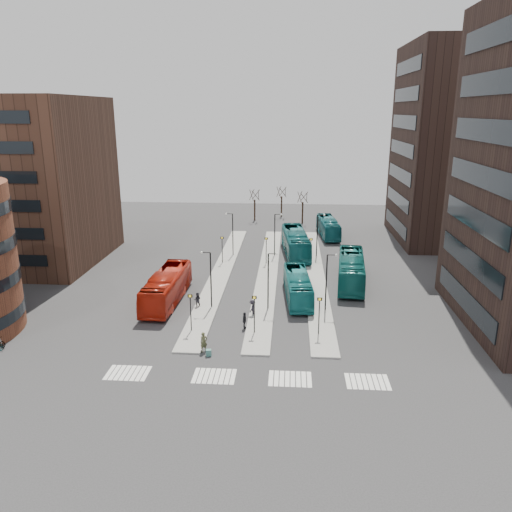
# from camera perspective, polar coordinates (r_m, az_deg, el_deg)

# --- Properties ---
(ground) EXTENTS (160.00, 160.00, 0.00)m
(ground) POSITION_cam_1_polar(r_m,az_deg,el_deg) (37.26, -4.16, -16.64)
(ground) COLOR #29292B
(ground) RESTS_ON ground
(island_left) EXTENTS (2.50, 45.00, 0.15)m
(island_left) POSITION_cam_1_polar(r_m,az_deg,el_deg) (64.75, -3.97, -1.85)
(island_left) COLOR gray
(island_left) RESTS_ON ground
(island_mid) EXTENTS (2.50, 45.00, 0.15)m
(island_mid) POSITION_cam_1_polar(r_m,az_deg,el_deg) (64.22, 1.34, -1.97)
(island_mid) COLOR gray
(island_mid) RESTS_ON ground
(island_right) EXTENTS (2.50, 45.00, 0.15)m
(island_right) POSITION_cam_1_polar(r_m,az_deg,el_deg) (64.24, 6.70, -2.07)
(island_right) COLOR gray
(island_right) RESTS_ON ground
(suitcase) EXTENTS (0.54, 0.47, 0.57)m
(suitcase) POSITION_cam_1_polar(r_m,az_deg,el_deg) (43.68, -5.44, -10.95)
(suitcase) COLOR navy
(suitcase) RESTS_ON ground
(red_bus) EXTENTS (3.14, 12.31, 3.41)m
(red_bus) POSITION_cam_1_polar(r_m,az_deg,el_deg) (55.31, -10.15, -3.51)
(red_bus) COLOR #B11E0D
(red_bus) RESTS_ON ground
(teal_bus_a) EXTENTS (3.33, 10.91, 3.00)m
(teal_bus_a) POSITION_cam_1_polar(r_m,az_deg,el_deg) (55.52, 4.78, -3.46)
(teal_bus_a) COLOR #166F71
(teal_bus_a) RESTS_ON ground
(teal_bus_b) EXTENTS (4.32, 13.20, 3.61)m
(teal_bus_b) POSITION_cam_1_polar(r_m,az_deg,el_deg) (72.34, 4.54, 1.53)
(teal_bus_b) COLOR #135F63
(teal_bus_b) RESTS_ON ground
(teal_bus_c) EXTENTS (4.20, 12.84, 3.51)m
(teal_bus_c) POSITION_cam_1_polar(r_m,az_deg,el_deg) (61.20, 10.81, -1.54)
(teal_bus_c) COLOR #125B58
(teal_bus_c) RESTS_ON ground
(teal_bus_d) EXTENTS (3.49, 11.14, 3.05)m
(teal_bus_d) POSITION_cam_1_polar(r_m,az_deg,el_deg) (83.81, 8.25, 3.27)
(teal_bus_d) COLOR #146067
(teal_bus_d) RESTS_ON ground
(traveller) EXTENTS (0.78, 0.71, 1.79)m
(traveller) POSITION_cam_1_polar(r_m,az_deg,el_deg) (44.16, -5.99, -9.75)
(traveller) COLOR #46482B
(traveller) RESTS_ON ground
(commuter_a) EXTENTS (0.83, 0.68, 1.62)m
(commuter_a) POSITION_cam_1_polar(r_m,az_deg,el_deg) (53.70, -6.72, -5.00)
(commuter_a) COLOR black
(commuter_a) RESTS_ON ground
(commuter_b) EXTENTS (0.48, 1.00, 1.67)m
(commuter_b) POSITION_cam_1_polar(r_m,az_deg,el_deg) (48.28, -1.32, -7.38)
(commuter_b) COLOR black
(commuter_b) RESTS_ON ground
(commuter_c) EXTENTS (0.94, 1.25, 1.72)m
(commuter_c) POSITION_cam_1_polar(r_m,az_deg,el_deg) (51.11, -0.41, -5.95)
(commuter_c) COLOR black
(commuter_c) RESTS_ON ground
(crosswalk_stripes) EXTENTS (22.35, 2.40, 0.01)m
(crosswalk_stripes) POSITION_cam_1_polar(r_m,az_deg,el_deg) (40.47, -0.83, -13.69)
(crosswalk_stripes) COLOR silver
(crosswalk_stripes) RESTS_ON ground
(office_block) EXTENTS (25.00, 20.12, 22.00)m
(office_block) POSITION_cam_1_polar(r_m,az_deg,el_deg) (76.14, -26.89, 7.63)
(office_block) COLOR #462C20
(office_block) RESTS_ON ground
(tower_far) EXTENTS (20.12, 20.00, 30.00)m
(tower_far) POSITION_cam_1_polar(r_m,az_deg,el_deg) (85.51, 23.05, 11.57)
(tower_far) COLOR black
(tower_far) RESTS_ON ground
(sign_poles) EXTENTS (12.45, 22.12, 3.65)m
(sign_poles) POSITION_cam_1_polar(r_m,az_deg,el_deg) (56.87, 0.62, -1.94)
(sign_poles) COLOR black
(sign_poles) RESTS_ON ground
(lamp_posts) EXTENTS (14.04, 20.24, 6.12)m
(lamp_posts) POSITION_cam_1_polar(r_m,az_deg,el_deg) (61.25, 1.87, 0.54)
(lamp_posts) COLOR black
(lamp_posts) RESTS_ON ground
(bare_trees) EXTENTS (10.97, 8.14, 5.90)m
(bare_trees) POSITION_cam_1_polar(r_m,az_deg,el_deg) (95.22, 2.69, 5.73)
(bare_trees) COLOR black
(bare_trees) RESTS_ON ground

